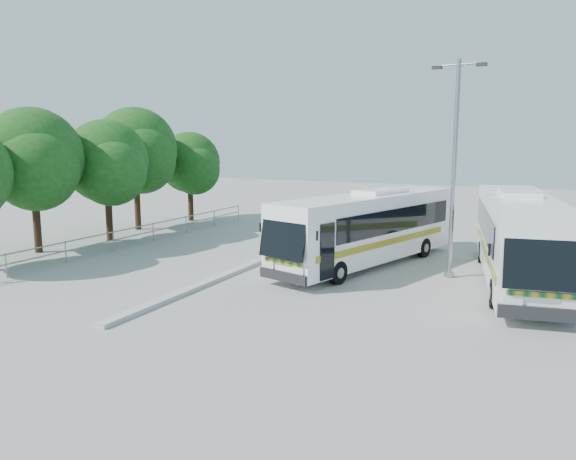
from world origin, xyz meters
The scene contains 10 objects.
ground centered at (0.00, 0.00, 0.00)m, with size 100.00×100.00×0.00m, color gray.
kerb_divider centered at (-2.30, 2.00, 0.07)m, with size 0.40×16.00×0.15m, color #B2B2AD.
railing centered at (-10.00, 4.00, 0.74)m, with size 0.06×22.00×1.00m.
tree_far_b centered at (-13.02, 1.20, 4.57)m, with size 5.33×5.03×6.96m.
tree_far_c centered at (-12.12, 5.10, 4.26)m, with size 4.97×4.69×6.49m.
tree_far_d centered at (-13.31, 8.80, 4.82)m, with size 5.62×5.30×7.33m.
tree_far_e centered at (-12.63, 13.30, 3.89)m, with size 4.54×4.28×5.92m.
coach_main centered at (2.17, 5.43, 1.69)m, with size 5.26×11.28×3.08m.
coach_adjacent centered at (8.27, 5.01, 1.80)m, with size 4.36×12.05×3.28m.
lamppost centered at (5.79, 4.73, 4.65)m, with size 2.06×0.49×8.43m.
Camera 1 is at (9.38, -17.71, 5.46)m, focal length 35.00 mm.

